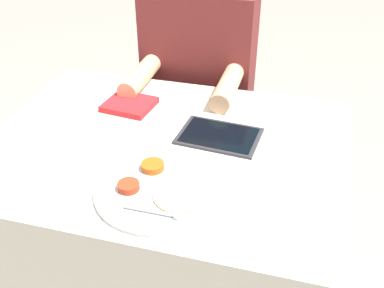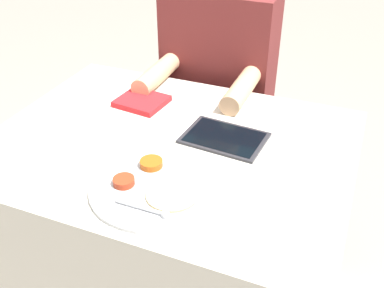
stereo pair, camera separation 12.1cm
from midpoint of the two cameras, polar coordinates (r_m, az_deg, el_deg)
dining_table at (r=1.57m, az=-5.27°, el=-11.91°), size 1.06×0.81×0.78m
thali_tray at (r=1.15m, az=-7.18°, el=-5.86°), size 0.33×0.33×0.03m
red_notebook at (r=1.53m, az=-10.21°, el=4.85°), size 0.17×0.16×0.02m
tablet_device at (r=1.35m, az=0.91°, el=0.95°), size 0.25×0.19×0.01m
person_diner at (r=1.90m, az=-1.03°, el=4.76°), size 0.43×0.47×1.27m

